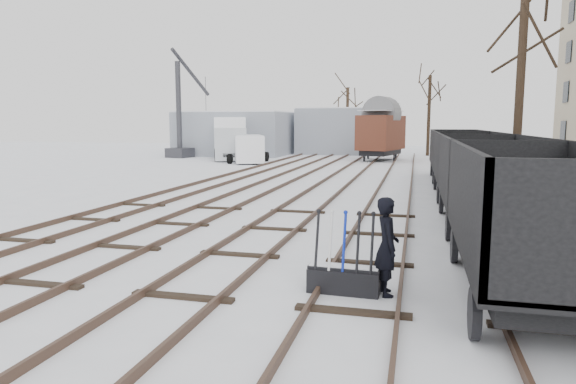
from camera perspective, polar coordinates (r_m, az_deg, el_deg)
name	(u,v)px	position (r m, az deg, el deg)	size (l,w,h in m)	color
ground	(239,256)	(12.07, -5.41, -7.07)	(120.00, 120.00, 0.00)	white
tracks	(333,184)	(25.16, 5.00, 0.85)	(13.90, 52.00, 0.16)	black
shed_left	(236,133)	(49.96, -5.77, 6.51)	(10.00, 8.00, 4.10)	#979DAA
shed_right	(335,131)	(51.62, 5.28, 6.78)	(7.00, 6.00, 4.50)	#979DAA
ground_frame	(344,278)	(9.49, 6.22, -9.44)	(1.32, 0.47, 1.49)	black
worker	(387,246)	(9.36, 10.93, -5.95)	(0.65, 0.43, 1.78)	black
freight_wagon_a	(536,241)	(9.97, 25.87, -4.95)	(2.62, 6.56, 2.68)	black
freight_wagon_b	(488,193)	(16.20, 21.32, -0.09)	(2.62, 6.56, 2.68)	black
freight_wagon_c	(467,172)	(22.52, 19.32, 2.06)	(2.62, 6.56, 2.68)	black
freight_wagon_d	(456,161)	(28.88, 18.19, 3.27)	(2.62, 6.56, 2.68)	black
box_van_wagon	(381,132)	(42.52, 10.31, 6.62)	(4.02, 5.79, 4.02)	black
lorry	(229,138)	(43.76, -6.52, 6.02)	(4.31, 8.08, 3.51)	black
panel_van	(249,148)	(39.69, -4.40, 4.85)	(3.70, 5.22, 2.11)	white
crane	(180,129)	(46.73, -11.87, 6.84)	(2.24, 5.62, 9.43)	#2F3035
tree_near	(520,92)	(20.08, 24.35, 10.13)	(0.30, 0.30, 8.31)	black
tree_far_left	(347,120)	(52.67, 6.61, 7.91)	(0.30, 0.30, 6.57)	black
tree_far_right	(429,116)	(49.77, 15.38, 8.17)	(0.30, 0.30, 7.38)	black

